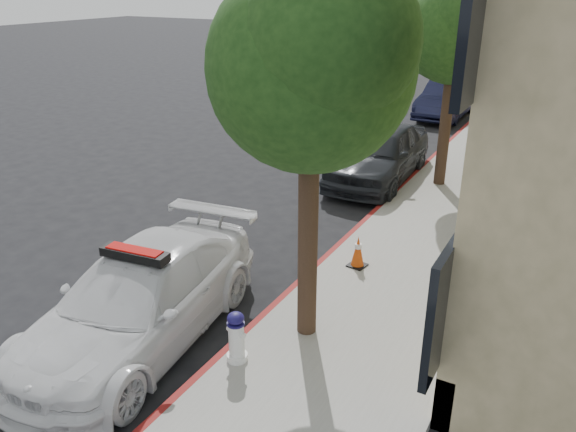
% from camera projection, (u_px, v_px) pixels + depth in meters
% --- Properties ---
extents(ground, '(120.00, 120.00, 0.00)m').
position_uv_depth(ground, '(228.00, 250.00, 11.95)').
color(ground, black).
rests_on(ground, ground).
extents(sidewalk, '(3.20, 50.00, 0.15)m').
position_uv_depth(sidewalk, '(492.00, 153.00, 18.39)').
color(sidewalk, gray).
rests_on(sidewalk, ground).
extents(curb_strip, '(0.12, 50.00, 0.15)m').
position_uv_depth(curb_strip, '(445.00, 147.00, 19.07)').
color(curb_strip, maroon).
rests_on(curb_strip, ground).
extents(tree_near, '(2.92, 2.82, 5.62)m').
position_uv_depth(tree_near, '(312.00, 67.00, 7.36)').
color(tree_near, black).
rests_on(tree_near, sidewalk).
extents(tree_mid, '(2.77, 2.64, 5.43)m').
position_uv_depth(tree_mid, '(457.00, 30.00, 13.85)').
color(tree_mid, black).
rests_on(tree_mid, sidewalk).
extents(tree_far, '(3.10, 3.00, 5.81)m').
position_uv_depth(tree_far, '(511.00, 7.00, 20.22)').
color(tree_far, black).
rests_on(tree_far, sidewalk).
extents(police_car, '(2.61, 5.23, 1.61)m').
position_uv_depth(police_car, '(140.00, 299.00, 8.74)').
color(police_car, white).
rests_on(police_car, ground).
extents(parked_car_mid, '(2.08, 4.86, 1.64)m').
position_uv_depth(parked_car_mid, '(379.00, 153.00, 15.77)').
color(parked_car_mid, '#22252A').
rests_on(parked_car_mid, ground).
extents(parked_car_far, '(1.68, 4.64, 1.52)m').
position_uv_depth(parked_car_far, '(448.00, 99.00, 23.21)').
color(parked_car_far, black).
rests_on(parked_car_far, ground).
extents(fire_hydrant, '(0.34, 0.31, 0.81)m').
position_uv_depth(fire_hydrant, '(236.00, 337.00, 8.14)').
color(fire_hydrant, white).
rests_on(fire_hydrant, sidewalk).
extents(traffic_cone, '(0.37, 0.37, 0.63)m').
position_uv_depth(traffic_cone, '(358.00, 252.00, 10.87)').
color(traffic_cone, black).
rests_on(traffic_cone, sidewalk).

